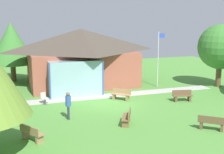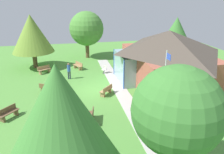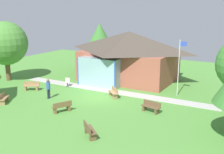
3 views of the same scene
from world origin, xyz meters
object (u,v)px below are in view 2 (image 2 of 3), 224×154
Objects in this scene: bench_front_left at (44,70)px; visitor_strolling_lawn at (69,70)px; pavilion at (166,57)px; patio_chair_west at (104,70)px; tree_east_hedge at (177,111)px; bench_rear_near_path at (106,90)px; tree_lawn_corner at (32,34)px; bench_front_center at (48,88)px; tree_west_hedge at (87,29)px; bench_front_right at (9,113)px; bench_mid_left at (78,66)px; tree_behind_pavilion_left at (176,34)px; flagpole at (164,83)px; tree_far_east at (60,123)px; bench_mid_right at (91,117)px.

visitor_strolling_lawn is at bearing 104.97° from bench_front_left.
patio_chair_west is (-4.07, -5.39, -2.31)m from pavilion.
tree_east_hedge reaches higher than pavilion.
tree_lawn_corner reaches higher than bench_rear_near_path.
bench_front_center is at bearing 13.45° from tree_lawn_corner.
tree_west_hedge is at bearing 116.69° from tree_lawn_corner.
bench_front_right is at bearing -113.83° from visitor_strolling_lawn.
bench_rear_near_path is (7.13, 5.82, 0.00)m from bench_front_left.
pavilion is at bearing 157.29° from tree_east_hedge.
patio_chair_west is at bearing -155.43° from bench_mid_left.
bench_front_left is at bearing -43.73° from tree_west_hedge.
bench_mid_left is at bearing 56.58° from bench_rear_near_path.
bench_front_center is 8.94m from tree_lawn_corner.
bench_front_right and bench_rear_near_path have the same top height.
pavilion is 7.28m from tree_behind_pavilion_left.
tree_behind_pavilion_left is (-10.17, 17.79, 3.38)m from bench_front_right.
bench_front_right is 12.11m from tree_east_hedge.
patio_chair_west is at bearing 34.32° from bench_rear_near_path.
flagpole is 11.24m from bench_front_right.
bench_rear_near_path is 0.22× the size of tree_west_hedge.
pavilion is at bearing -155.32° from bench_mid_left.
tree_far_east is 23.26m from tree_behind_pavilion_left.
tree_lawn_corner is at bearing -144.59° from flagpole.
tree_behind_pavilion_left is 17.32m from tree_lawn_corner.
bench_mid_right and bench_front_left have the same top height.
tree_behind_pavilion_left is (-2.95, 13.30, 2.76)m from visitor_strolling_lawn.
bench_front_center is 5.38m from bench_rear_near_path.
tree_east_hedge reaches higher than bench_front_left.
bench_front_center is at bearing -151.06° from tree_east_hedge.
bench_mid_right is 0.25× the size of tree_west_hedge.
patio_chair_west is 0.14× the size of tree_west_hedge.
tree_behind_pavilion_left reaches higher than pavilion.
tree_east_hedge is at bearing -34.05° from bench_front_center.
tree_behind_pavilion_left reaches higher than tree_east_hedge.
patio_chair_west is (-9.97, 2.70, 0.01)m from bench_mid_right.
tree_lawn_corner is at bearing -96.14° from tree_behind_pavilion_left.
bench_rear_near_path is (7.84, 1.99, 0.00)m from bench_mid_left.
tree_far_east is (11.09, -3.59, 3.92)m from bench_rear_near_path.
bench_front_left is at bearing 31.17° from bench_mid_right.
pavilion is 11.58m from bench_front_center.
bench_mid_left is 6.40m from tree_west_hedge.
bench_front_right is (-1.72, -5.71, 0.00)m from bench_mid_right.
tree_east_hedge is at bearing 23.08° from tree_lawn_corner.
pavilion is 6.01× the size of visitor_strolling_lawn.
patio_chair_west is at bearing -127.07° from pavilion.
bench_front_left is at bearing 72.28° from bench_mid_left.
flagpole is at bearing -29.46° from tree_behind_pavilion_left.
patio_chair_west is at bearing 61.76° from bench_front_center.
tree_east_hedge is (14.76, 4.41, 2.64)m from visitor_strolling_lawn.
tree_lawn_corner reaches higher than bench_mid_right.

